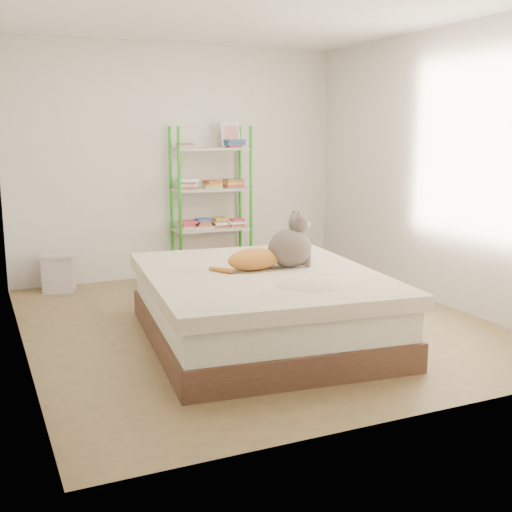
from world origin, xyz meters
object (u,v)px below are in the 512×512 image
grey_cat (290,240)px  shelf_unit (212,205)px  bed (260,305)px  white_bin (59,272)px  orange_cat (254,256)px  cardboard_box (213,279)px

grey_cat → shelf_unit: shelf_unit is taller
bed → white_bin: (-1.26, 2.28, -0.08)m
white_bin → grey_cat: bearing=-55.2°
bed → orange_cat: (-0.02, 0.07, 0.39)m
white_bin → shelf_unit: bearing=1.0°
shelf_unit → cardboard_box: bearing=-110.3°
cardboard_box → white_bin: bearing=160.7°
cardboard_box → white_bin: size_ratio=1.40×
orange_cat → cardboard_box: 1.46m
grey_cat → cardboard_box: (-0.16, 1.38, -0.61)m
bed → grey_cat: grey_cat is taller
orange_cat → grey_cat: size_ratio=1.20×
bed → orange_cat: bearing=112.7°
orange_cat → white_bin: bearing=114.5°
grey_cat → white_bin: bearing=39.2°
bed → cardboard_box: size_ratio=4.17×
shelf_unit → orange_cat: bearing=-101.9°
grey_cat → cardboard_box: grey_cat is taller
grey_cat → white_bin: (-1.55, 2.23, -0.58)m
bed → cardboard_box: bearing=90.9°
orange_cat → white_bin: 2.58m
grey_cat → white_bin: grey_cat is taller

